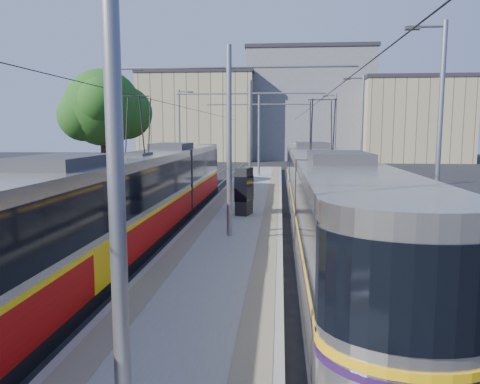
{
  "coord_description": "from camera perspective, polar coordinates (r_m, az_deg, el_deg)",
  "views": [
    {
      "loc": [
        1.89,
        -9.22,
        4.22
      ],
      "look_at": [
        0.17,
        10.69,
        1.6
      ],
      "focal_mm": 35.0,
      "sensor_mm": 36.0,
      "label": 1
    }
  ],
  "objects": [
    {
      "name": "tree",
      "position": [
        34.17,
        -15.69,
        9.68
      ],
      "size": [
        5.8,
        5.36,
        8.43
      ],
      "color": "#382314",
      "rests_on": "ground"
    },
    {
      "name": "catenary",
      "position": [
        23.45,
        0.32,
        8.21
      ],
      "size": [
        9.2,
        70.0,
        7.0
      ],
      "color": "gray",
      "rests_on": "platform"
    },
    {
      "name": "building_centre",
      "position": [
        73.44,
        8.27,
        10.4
      ],
      "size": [
        18.36,
        14.28,
        16.11
      ],
      "color": "slate",
      "rests_on": "ground"
    },
    {
      "name": "rails",
      "position": [
        26.62,
        0.8,
        -1.62
      ],
      "size": [
        8.71,
        70.0,
        0.03
      ],
      "color": "gray",
      "rests_on": "ground"
    },
    {
      "name": "street_lamps",
      "position": [
        30.28,
        1.37,
        7.4
      ],
      "size": [
        15.18,
        38.22,
        8.0
      ],
      "color": "gray",
      "rests_on": "ground"
    },
    {
      "name": "shelter",
      "position": [
        21.89,
        0.5,
        0.22
      ],
      "size": [
        0.85,
        1.12,
        2.21
      ],
      "rotation": [
        0.0,
        0.0,
        -0.26
      ],
      "color": "black",
      "rests_on": "platform"
    },
    {
      "name": "tram_right",
      "position": [
        20.14,
        9.77,
        0.62
      ],
      "size": [
        2.43,
        29.63,
        5.5
      ],
      "color": "black",
      "rests_on": "ground"
    },
    {
      "name": "tram_left",
      "position": [
        18.33,
        -12.54,
        -0.59
      ],
      "size": [
        2.43,
        30.2,
        5.5
      ],
      "color": "black",
      "rests_on": "ground"
    },
    {
      "name": "building_left",
      "position": [
        70.26,
        -4.88,
        9.12
      ],
      "size": [
        16.32,
        12.24,
        12.53
      ],
      "color": "tan",
      "rests_on": "ground"
    },
    {
      "name": "platform",
      "position": [
        26.6,
        0.8,
        -1.33
      ],
      "size": [
        4.0,
        50.0,
        0.3
      ],
      "primitive_type": "cube",
      "color": "gray",
      "rests_on": "ground"
    },
    {
      "name": "tactile_strip_left",
      "position": [
        26.72,
        -2.3,
        -0.96
      ],
      "size": [
        0.7,
        50.0,
        0.01
      ],
      "primitive_type": "cube",
      "color": "gray",
      "rests_on": "platform"
    },
    {
      "name": "tactile_strip_right",
      "position": [
        26.51,
        3.93,
        -1.04
      ],
      "size": [
        0.7,
        50.0,
        0.01
      ],
      "primitive_type": "cube",
      "color": "gray",
      "rests_on": "platform"
    },
    {
      "name": "building_right",
      "position": [
        69.63,
        20.22,
        8.27
      ],
      "size": [
        14.28,
        10.2,
        11.46
      ],
      "color": "tan",
      "rests_on": "ground"
    },
    {
      "name": "ground",
      "position": [
        10.31,
        -6.32,
        -16.74
      ],
      "size": [
        160.0,
        160.0,
        0.0
      ],
      "primitive_type": "plane",
      "color": "black",
      "rests_on": "ground"
    }
  ]
}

